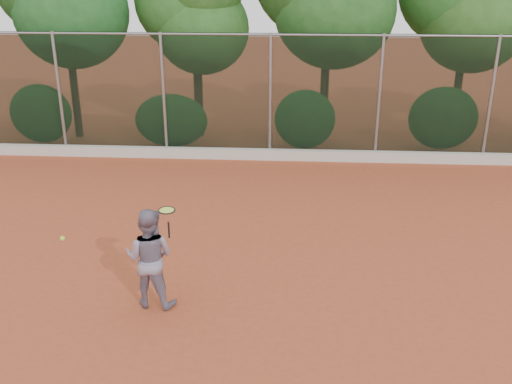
{
  "coord_description": "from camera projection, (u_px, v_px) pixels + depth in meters",
  "views": [
    {
      "loc": [
        0.64,
        -8.72,
        5.02
      ],
      "look_at": [
        0.0,
        1.0,
        1.25
      ],
      "focal_mm": 40.0,
      "sensor_mm": 36.0,
      "label": 1
    }
  ],
  "objects": [
    {
      "name": "ground",
      "position": [
        252.0,
        279.0,
        9.96
      ],
      "size": [
        80.0,
        80.0,
        0.0
      ],
      "primitive_type": "plane",
      "color": "#A44626",
      "rests_on": "ground"
    },
    {
      "name": "concrete_curb",
      "position": [
        269.0,
        155.0,
        16.26
      ],
      "size": [
        24.0,
        0.2,
        0.3
      ],
      "primitive_type": "cube",
      "color": "beige",
      "rests_on": "ground"
    },
    {
      "name": "tennis_racket",
      "position": [
        167.0,
        213.0,
        8.46
      ],
      "size": [
        0.33,
        0.33,
        0.5
      ],
      "color": "black",
      "rests_on": "ground"
    },
    {
      "name": "tennis_ball_in_flight",
      "position": [
        62.0,
        238.0,
        8.41
      ],
      "size": [
        0.07,
        0.07,
        0.07
      ],
      "color": "#D0F738",
      "rests_on": "ground"
    },
    {
      "name": "chainlink_fence",
      "position": [
        270.0,
        94.0,
        15.81
      ],
      "size": [
        24.09,
        0.09,
        3.5
      ],
      "color": "black",
      "rests_on": "ground"
    },
    {
      "name": "tennis_player",
      "position": [
        150.0,
        258.0,
        8.95
      ],
      "size": [
        0.88,
        0.72,
        1.65
      ],
      "primitive_type": "imported",
      "rotation": [
        0.0,
        0.0,
        3.01
      ],
      "color": "gray",
      "rests_on": "ground"
    }
  ]
}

